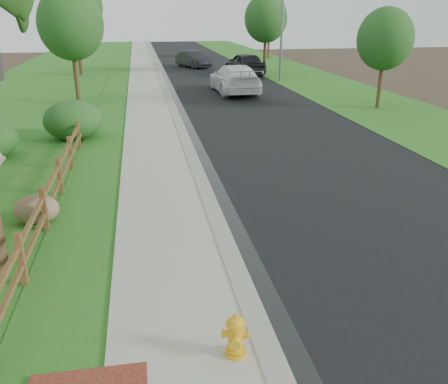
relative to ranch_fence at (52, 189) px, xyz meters
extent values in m
plane|color=#3C2D21|center=(3.60, -6.40, -0.62)|extent=(120.00, 120.00, 0.00)
cube|color=black|center=(8.20, 28.60, -0.61)|extent=(8.00, 90.00, 0.02)
cube|color=gray|center=(4.00, 28.60, -0.56)|extent=(0.40, 90.00, 0.12)
cube|color=black|center=(4.35, 28.60, -0.60)|extent=(0.50, 90.00, 0.00)
cube|color=#AFAD99|center=(2.70, 28.60, -0.57)|extent=(2.20, 90.00, 0.10)
cube|color=#245E1A|center=(0.80, 28.60, -0.59)|extent=(1.60, 90.00, 0.06)
cube|color=#245E1A|center=(-4.40, 28.60, -0.60)|extent=(9.00, 90.00, 0.04)
cube|color=#245E1A|center=(15.10, 28.60, -0.60)|extent=(6.00, 90.00, 0.04)
cube|color=#4D3419|center=(0.00, -3.60, -0.07)|extent=(0.12, 0.12, 1.10)
cube|color=#4D3419|center=(0.00, -1.20, -0.07)|extent=(0.12, 0.12, 1.10)
cube|color=#4D3419|center=(0.00, 1.20, -0.07)|extent=(0.12, 0.12, 1.10)
cube|color=#4D3419|center=(0.00, 3.60, -0.07)|extent=(0.12, 0.12, 1.10)
cube|color=#4D3419|center=(0.00, 6.00, -0.07)|extent=(0.12, 0.12, 1.10)
cube|color=#4D3419|center=(0.00, 8.40, -0.07)|extent=(0.12, 0.12, 1.10)
cube|color=#4D3419|center=(0.00, -4.80, -0.17)|extent=(0.08, 2.35, 0.10)
cube|color=#4D3419|center=(0.00, -4.80, 0.23)|extent=(0.08, 2.35, 0.10)
cube|color=#4D3419|center=(0.00, -2.40, -0.17)|extent=(0.08, 2.35, 0.10)
cube|color=#4D3419|center=(0.00, -2.40, 0.23)|extent=(0.08, 2.35, 0.10)
cube|color=#4D3419|center=(0.00, 0.00, -0.17)|extent=(0.08, 2.35, 0.10)
cube|color=#4D3419|center=(0.00, 0.00, 0.23)|extent=(0.08, 2.35, 0.10)
cube|color=#4D3419|center=(0.00, 2.40, -0.17)|extent=(0.08, 2.35, 0.10)
cube|color=#4D3419|center=(0.00, 2.40, 0.23)|extent=(0.08, 2.35, 0.10)
cube|color=#4D3419|center=(0.00, 4.80, -0.17)|extent=(0.08, 2.35, 0.10)
cube|color=#4D3419|center=(0.00, 4.80, 0.23)|extent=(0.08, 2.35, 0.10)
cube|color=#4D3419|center=(0.00, 7.20, -0.17)|extent=(0.08, 2.35, 0.10)
cube|color=#4D3419|center=(0.00, 7.20, 0.23)|extent=(0.08, 2.35, 0.10)
cylinder|color=gold|center=(3.50, -6.25, -0.49)|extent=(0.32, 0.32, 0.06)
cylinder|color=gold|center=(3.50, -6.25, -0.23)|extent=(0.22, 0.22, 0.50)
cylinder|color=gold|center=(3.50, -6.25, -0.42)|extent=(0.27, 0.27, 0.05)
cylinder|color=gold|center=(3.50, -6.25, 0.02)|extent=(0.30, 0.30, 0.05)
ellipsoid|color=gold|center=(3.50, -6.25, 0.04)|extent=(0.24, 0.24, 0.18)
cylinder|color=gold|center=(3.50, -6.25, 0.15)|extent=(0.05, 0.05, 0.07)
cylinder|color=gold|center=(3.46, -6.39, -0.20)|extent=(0.17, 0.15, 0.14)
cylinder|color=gold|center=(3.34, -6.21, -0.16)|extent=(0.15, 0.14, 0.11)
cylinder|color=gold|center=(3.66, -6.29, -0.16)|extent=(0.15, 0.14, 0.11)
imported|color=white|center=(8.24, 17.88, 0.27)|extent=(2.63, 6.07, 1.74)
imported|color=black|center=(10.80, 26.59, 0.29)|extent=(2.75, 5.42, 1.77)
imported|color=black|center=(7.31, 32.78, 0.13)|extent=(3.08, 4.65, 1.45)
cylinder|color=slate|center=(12.62, 22.65, 3.86)|extent=(0.18, 0.18, 8.95)
ellipsoid|color=brown|center=(-0.30, -0.66, -0.26)|extent=(1.30, 1.16, 0.72)
ellipsoid|color=#184418|center=(-0.35, 7.60, 0.17)|extent=(2.73, 2.73, 1.57)
cylinder|color=#382217|center=(-1.06, 15.83, 1.23)|extent=(0.25, 0.25, 3.70)
ellipsoid|color=#184418|center=(-1.06, 15.83, 3.61)|extent=(3.46, 3.46, 3.80)
cylinder|color=#382217|center=(14.75, 11.52, 0.93)|extent=(0.21, 0.21, 3.10)
ellipsoid|color=#184418|center=(14.75, 11.52, 2.92)|extent=(2.83, 2.83, 3.12)
cylinder|color=#382217|center=(-2.22, 28.82, 1.70)|extent=(0.32, 0.32, 4.63)
ellipsoid|color=#184418|center=(-2.22, 28.82, 4.67)|extent=(4.27, 4.27, 4.70)
cylinder|color=#382217|center=(12.60, 27.15, 1.27)|extent=(0.26, 0.26, 3.78)
ellipsoid|color=#184418|center=(12.60, 27.15, 3.70)|extent=(3.42, 3.42, 3.76)
cylinder|color=#382217|center=(16.43, 40.20, 1.05)|extent=(0.23, 0.23, 3.33)
ellipsoid|color=#184418|center=(16.43, 40.20, 3.19)|extent=(2.94, 2.94, 3.24)
camera|label=1|loc=(2.34, -11.83, 4.22)|focal=38.00mm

